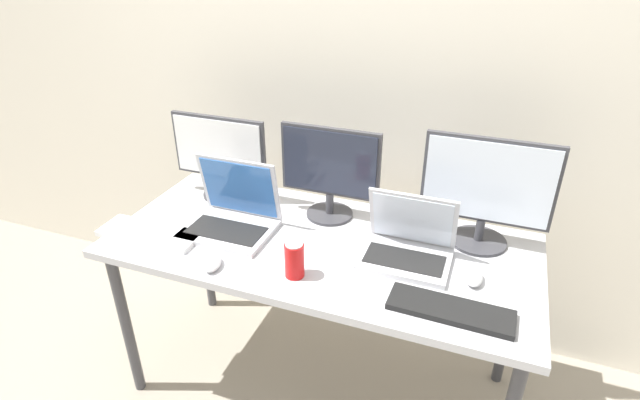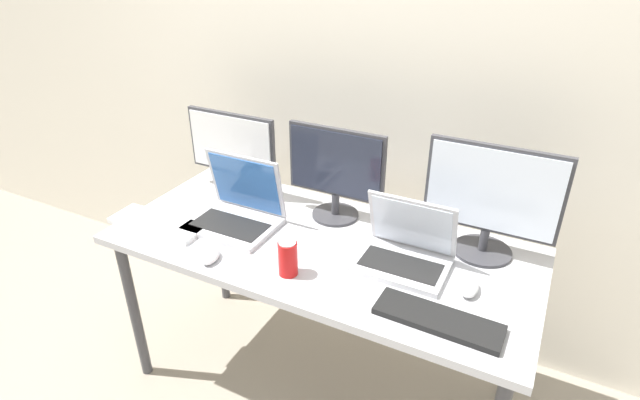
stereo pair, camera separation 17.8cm
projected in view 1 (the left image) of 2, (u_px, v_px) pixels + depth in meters
ground_plane at (320, 382)px, 2.21m from camera, size 16.00×16.00×0.00m
wall_back at (370, 58)px, 2.08m from camera, size 7.00×0.08×2.60m
work_desk at (320, 257)px, 1.89m from camera, size 1.58×0.72×0.74m
monitor_left at (220, 154)px, 2.11m from camera, size 0.42×0.18×0.36m
monitor_center at (330, 170)px, 1.95m from camera, size 0.40×0.19×0.38m
monitor_right at (487, 190)px, 1.76m from camera, size 0.46×0.21×0.41m
laptop_silver at (233, 214)px, 1.93m from camera, size 0.33×0.26×0.27m
laptop_secondary at (408, 244)px, 1.75m from camera, size 0.31×0.24×0.24m
keyboard_main at (450, 310)px, 1.51m from camera, size 0.38×0.13×0.02m
keyboard_aux at (150, 233)px, 1.90m from camera, size 0.40×0.15×0.02m
mouse_by_keyboard at (474, 276)px, 1.65m from camera, size 0.07×0.11×0.04m
mouse_by_laptop at (213, 263)px, 1.72m from camera, size 0.09×0.11×0.03m
soda_can_near_keyboard at (294, 260)px, 1.65m from camera, size 0.07×0.07×0.13m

